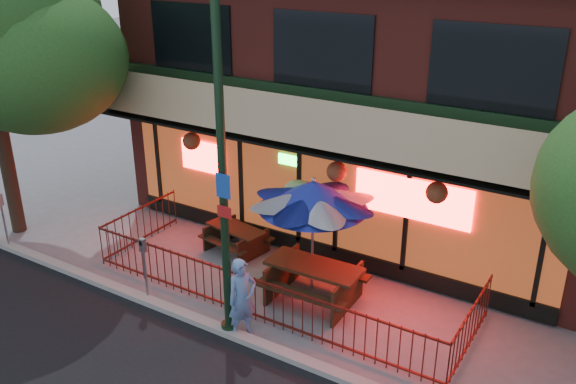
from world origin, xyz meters
name	(u,v)px	position (x,y,z in m)	size (l,w,h in m)	color
ground	(241,321)	(0.00, 0.00, 0.00)	(80.00, 80.00, 0.00)	gray
curb	(226,331)	(0.00, -0.50, 0.06)	(80.00, 0.25, 0.12)	#999993
restaurant_building	(391,62)	(0.00, 7.11, 4.13)	(12.96, 9.49, 8.05)	maroon
patio_fence	(255,284)	(0.00, 0.50, 0.63)	(8.44, 2.62, 1.00)	#501711
street_light	(223,185)	(0.00, -0.40, 3.15)	(0.43, 0.32, 7.00)	black
picnic_table_left	(236,235)	(-1.87, 2.40, 0.43)	(1.71, 1.42, 0.66)	#301E11
picnic_table_right	(314,277)	(0.86, 1.46, 0.57)	(2.08, 1.62, 0.87)	#352312
patio_umbrella	(313,195)	(0.60, 1.85, 2.27)	(2.33, 2.33, 2.66)	gray
pedestrian	(242,299)	(0.30, -0.35, 0.83)	(0.61, 0.40, 1.67)	#5B80B6
parking_meter_near	(144,259)	(-2.19, -0.40, 1.00)	(0.15, 0.13, 1.48)	gray
parking_meter_far	(2,212)	(-6.84, -0.48, 1.01)	(0.14, 0.13, 1.49)	#999AA1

